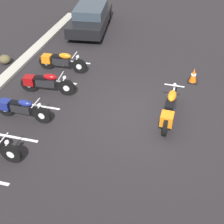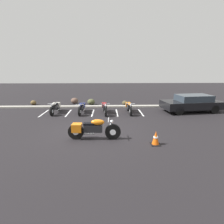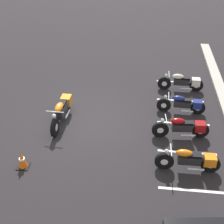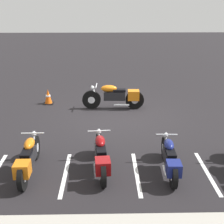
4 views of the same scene
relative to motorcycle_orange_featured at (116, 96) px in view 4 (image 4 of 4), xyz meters
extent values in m
plane|color=black|center=(-0.03, 0.89, -0.51)|extent=(60.00, 60.00, 0.00)
cylinder|color=black|center=(0.98, -0.04, -0.15)|extent=(0.74, 0.16, 0.73)
cylinder|color=silver|center=(0.98, -0.04, -0.15)|extent=(0.28, 0.15, 0.28)
cylinder|color=black|center=(-0.73, 0.02, -0.15)|extent=(0.74, 0.16, 0.73)
cylinder|color=silver|center=(-0.73, 0.02, -0.15)|extent=(0.28, 0.15, 0.28)
cube|color=black|center=(0.07, 0.00, 0.02)|extent=(0.85, 0.34, 0.33)
ellipsoid|color=orange|center=(0.29, -0.01, 0.32)|extent=(0.63, 0.31, 0.27)
cube|color=black|center=(-0.12, 0.00, 0.24)|extent=(0.50, 0.28, 0.09)
cube|color=orange|center=(-0.68, 0.02, 0.05)|extent=(0.46, 0.41, 0.38)
cylinder|color=silver|center=(0.85, -0.03, 0.14)|extent=(0.29, 0.08, 0.59)
cylinder|color=silver|center=(0.78, -0.03, 0.43)|extent=(0.06, 0.69, 0.04)
sphere|color=silver|center=(0.93, -0.03, 0.34)|extent=(0.16, 0.16, 0.16)
cylinder|color=silver|center=(-0.20, 0.16, -0.31)|extent=(0.61, 0.10, 0.08)
cylinder|color=black|center=(-1.19, 4.12, -0.21)|extent=(0.13, 0.61, 0.61)
cylinder|color=silver|center=(-1.19, 4.12, -0.21)|extent=(0.12, 0.23, 0.23)
cylinder|color=black|center=(-1.14, 5.55, -0.21)|extent=(0.13, 0.61, 0.61)
cylinder|color=silver|center=(-1.14, 5.55, -0.21)|extent=(0.12, 0.23, 0.23)
cube|color=black|center=(-1.16, 4.88, -0.07)|extent=(0.28, 0.71, 0.28)
ellipsoid|color=navy|center=(-1.17, 4.70, 0.18)|extent=(0.26, 0.52, 0.22)
cube|color=black|center=(-1.16, 5.04, 0.11)|extent=(0.24, 0.41, 0.07)
cube|color=navy|center=(-1.14, 5.50, -0.04)|extent=(0.34, 0.38, 0.31)
cylinder|color=silver|center=(-1.19, 4.23, 0.03)|extent=(0.06, 0.24, 0.49)
cylinder|color=silver|center=(-1.18, 4.29, 0.27)|extent=(0.57, 0.05, 0.03)
sphere|color=silver|center=(-1.19, 4.17, 0.19)|extent=(0.13, 0.13, 0.13)
cylinder|color=silver|center=(-1.03, 5.11, -0.35)|extent=(0.08, 0.51, 0.06)
cylinder|color=black|center=(0.62, 3.95, -0.19)|extent=(0.17, 0.65, 0.64)
cylinder|color=silver|center=(0.62, 3.95, -0.19)|extent=(0.14, 0.25, 0.24)
cylinder|color=black|center=(0.49, 5.45, -0.19)|extent=(0.17, 0.65, 0.64)
cylinder|color=silver|center=(0.49, 5.45, -0.19)|extent=(0.14, 0.25, 0.24)
cube|color=black|center=(0.55, 4.75, -0.04)|extent=(0.33, 0.76, 0.29)
ellipsoid|color=maroon|center=(0.57, 4.55, 0.22)|extent=(0.30, 0.56, 0.23)
cube|color=black|center=(0.54, 4.91, 0.15)|extent=(0.27, 0.45, 0.08)
cube|color=maroon|center=(0.50, 5.40, -0.02)|extent=(0.38, 0.42, 0.33)
cylinder|color=silver|center=(0.61, 4.06, 0.06)|extent=(0.08, 0.26, 0.52)
cylinder|color=silver|center=(0.60, 4.12, 0.32)|extent=(0.60, 0.08, 0.04)
sphere|color=silver|center=(0.61, 4.00, 0.24)|extent=(0.14, 0.14, 0.14)
cylinder|color=silver|center=(0.67, 5.00, -0.34)|extent=(0.11, 0.54, 0.07)
cylinder|color=black|center=(2.35, 4.05, -0.19)|extent=(0.12, 0.64, 0.64)
cylinder|color=silver|center=(2.35, 4.05, -0.19)|extent=(0.12, 0.24, 0.24)
cylinder|color=black|center=(2.34, 5.55, -0.19)|extent=(0.12, 0.64, 0.64)
cylinder|color=silver|center=(2.34, 5.55, -0.19)|extent=(0.12, 0.24, 0.24)
cube|color=black|center=(2.34, 4.85, -0.05)|extent=(0.28, 0.74, 0.29)
ellipsoid|color=orange|center=(2.34, 4.66, 0.21)|extent=(0.26, 0.55, 0.23)
cube|color=black|center=(2.34, 5.02, 0.15)|extent=(0.24, 0.43, 0.08)
cube|color=orange|center=(2.34, 5.51, -0.02)|extent=(0.35, 0.39, 0.33)
cylinder|color=silver|center=(2.35, 4.17, 0.06)|extent=(0.06, 0.25, 0.52)
cylinder|color=silver|center=(2.35, 4.23, 0.31)|extent=(0.60, 0.04, 0.03)
sphere|color=silver|center=(2.35, 4.10, 0.23)|extent=(0.14, 0.14, 0.14)
cylinder|color=silver|center=(2.48, 5.10, -0.34)|extent=(0.07, 0.53, 0.07)
cube|color=black|center=(2.81, -0.68, -0.50)|extent=(0.40, 0.40, 0.03)
cone|color=#EA590F|center=(2.81, -0.68, -0.20)|extent=(0.32, 0.32, 0.62)
cylinder|color=white|center=(2.81, -0.68, -0.17)|extent=(0.20, 0.20, 0.06)
cube|color=white|center=(-2.14, 4.92, -0.51)|extent=(0.10, 2.10, 0.00)
cube|color=white|center=(-0.35, 4.92, -0.51)|extent=(0.10, 2.10, 0.00)
cube|color=white|center=(1.45, 4.92, -0.51)|extent=(0.10, 2.10, 0.00)
camera|label=1|loc=(-8.65, -0.26, 6.15)|focal=50.00mm
camera|label=2|loc=(0.73, -7.65, 2.73)|focal=28.00mm
camera|label=3|loc=(10.21, 3.20, 6.90)|focal=50.00mm
camera|label=4|loc=(0.42, 11.76, 3.66)|focal=50.00mm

